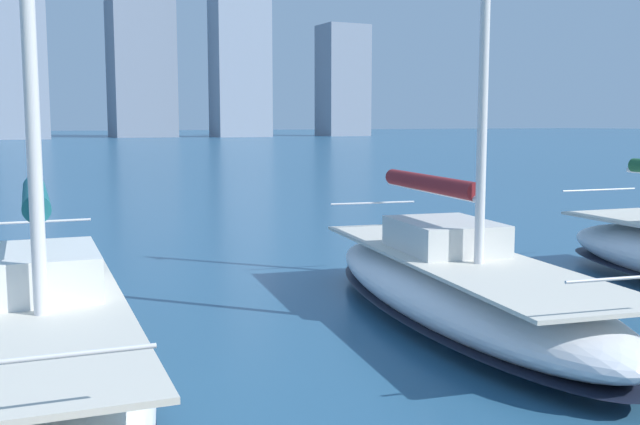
{
  "coord_description": "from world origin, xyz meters",
  "views": [
    {
      "loc": [
        4.35,
        2.65,
        3.5
      ],
      "look_at": [
        -0.42,
        -6.92,
        2.2
      ],
      "focal_mm": 42.0,
      "sensor_mm": 36.0,
      "label": 1
    }
  ],
  "objects": [
    {
      "name": "city_skyline",
      "position": [
        -7.56,
        -160.37,
        20.76
      ],
      "size": [
        177.29,
        22.48,
        54.09
      ],
      "color": "gray",
      "rests_on": "ground"
    },
    {
      "name": "sailboat_maroon",
      "position": [
        -3.56,
        -7.82,
        0.68
      ],
      "size": [
        4.28,
        9.8,
        12.72
      ],
      "color": "white",
      "rests_on": "ground"
    },
    {
      "name": "sailboat_teal",
      "position": [
        3.43,
        -6.76,
        0.77
      ],
      "size": [
        3.14,
        8.74,
        11.5
      ],
      "color": "white",
      "rests_on": "ground"
    }
  ]
}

